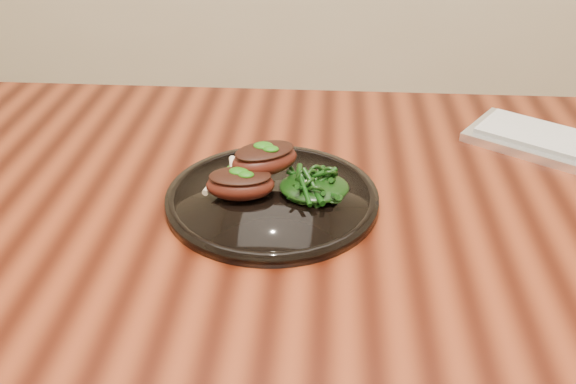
# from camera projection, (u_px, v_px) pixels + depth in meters

# --- Properties ---
(desk) EXTENTS (1.60, 0.80, 0.75)m
(desk) POSITION_uv_depth(u_px,v_px,m) (361.00, 245.00, 0.96)
(desk) COLOR black
(desk) RESTS_ON ground
(plate) EXTENTS (0.30, 0.30, 0.02)m
(plate) POSITION_uv_depth(u_px,v_px,m) (272.00, 198.00, 0.89)
(plate) COLOR black
(plate) RESTS_ON desk
(lamb_chop_front) EXTENTS (0.10, 0.07, 0.04)m
(lamb_chop_front) POSITION_uv_depth(u_px,v_px,m) (240.00, 183.00, 0.87)
(lamb_chop_front) COLOR #45150D
(lamb_chop_front) RESTS_ON plate
(lamb_chop_back) EXTENTS (0.11, 0.10, 0.04)m
(lamb_chop_back) POSITION_uv_depth(u_px,v_px,m) (264.00, 158.00, 0.90)
(lamb_chop_back) COLOR #45150D
(lamb_chop_back) RESTS_ON plate
(herb_smear) EXTENTS (0.07, 0.05, 0.00)m
(herb_smear) POSITION_uv_depth(u_px,v_px,m) (251.00, 169.00, 0.95)
(herb_smear) COLOR #0F4707
(herb_smear) RESTS_ON plate
(greens_heap) EXTENTS (0.10, 0.09, 0.04)m
(greens_heap) POSITION_uv_depth(u_px,v_px,m) (314.00, 183.00, 0.88)
(greens_heap) COLOR black
(greens_heap) RESTS_ON plate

